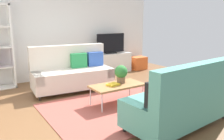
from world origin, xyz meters
The scene contains 13 objects.
ground_plane centered at (0.00, 0.00, 0.00)m, with size 7.68×7.68×0.00m, color brown.
wall_far centered at (0.00, 2.80, 1.45)m, with size 6.40×0.12×2.90m, color white.
area_rug centered at (0.12, -0.25, 0.01)m, with size 2.90×2.20×0.01m, color #9E4C42.
couch_beige centered at (-0.21, 1.37, 0.45)m, with size 1.97×1.01×1.10m.
couch_green centered at (0.46, -1.48, 0.45)m, with size 1.96×0.98×1.10m.
coffee_table centered at (0.17, -0.05, 0.39)m, with size 1.10×0.56×0.42m.
tv_console centered at (1.61, 2.46, 0.32)m, with size 1.40×0.44×0.64m, color silver.
tv centered at (1.61, 2.44, 0.95)m, with size 1.00×0.20×0.64m.
storage_trunk centered at (2.71, 2.36, 0.22)m, with size 0.52×0.40×0.44m, color orange.
potted_plant centered at (0.31, 0.01, 0.63)m, with size 0.27×0.27×0.38m.
table_book_0 centered at (0.07, -0.05, 0.44)m, with size 0.24×0.18×0.04m, color gold.
vase_0 centered at (1.03, 2.51, 0.72)m, with size 0.14×0.14×0.16m, color #4C72B2.
bottle_0 centered at (1.23, 2.42, 0.76)m, with size 0.05×0.05×0.23m, color #3F8C4C.
Camera 1 is at (-2.41, -3.83, 1.74)m, focal length 37.14 mm.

